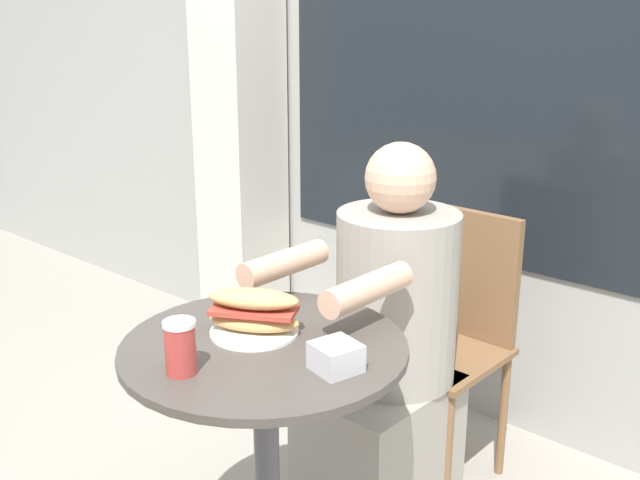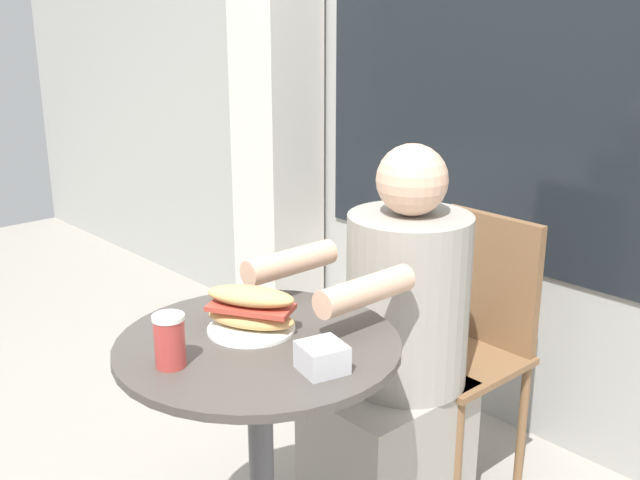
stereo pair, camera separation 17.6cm
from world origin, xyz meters
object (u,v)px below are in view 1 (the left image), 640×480
cafe_table (266,425)px  drink_cup (180,347)px  seated_diner (387,367)px  sandwich_on_plate (254,314)px  diner_chair (452,321)px

cafe_table → drink_cup: bearing=-97.5°
drink_cup → seated_diner: bearing=89.7°
drink_cup → sandwich_on_plate: bearing=97.1°
diner_chair → sandwich_on_plate: 0.88m
seated_diner → drink_cup: (-0.00, -0.72, 0.32)m
sandwich_on_plate → drink_cup: 0.24m
sandwich_on_plate → drink_cup: (0.03, -0.24, 0.01)m
cafe_table → seated_diner: (-0.02, 0.51, -0.05)m
diner_chair → cafe_table: bearing=92.4°
cafe_table → seated_diner: 0.52m
diner_chair → seated_diner: (-0.00, -0.35, -0.03)m
cafe_table → sandwich_on_plate: (-0.06, 0.03, 0.26)m
seated_diner → drink_cup: 0.79m
diner_chair → drink_cup: size_ratio=7.50×
cafe_table → sandwich_on_plate: 0.26m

